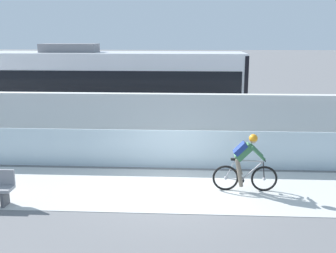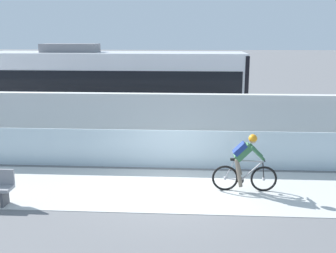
# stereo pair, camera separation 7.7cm
# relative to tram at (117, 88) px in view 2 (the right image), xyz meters

# --- Properties ---
(ground_plane) EXTENTS (200.00, 200.00, 0.00)m
(ground_plane) POSITION_rel_tram_xyz_m (2.86, -6.85, -1.89)
(ground_plane) COLOR slate
(bike_path_deck) EXTENTS (32.00, 3.20, 0.01)m
(bike_path_deck) POSITION_rel_tram_xyz_m (2.86, -6.85, -1.89)
(bike_path_deck) COLOR beige
(bike_path_deck) RESTS_ON ground
(glass_parapet) EXTENTS (32.00, 0.05, 1.24)m
(glass_parapet) POSITION_rel_tram_xyz_m (2.86, -5.00, -1.27)
(glass_parapet) COLOR silver
(glass_parapet) RESTS_ON ground
(concrete_barrier_wall) EXTENTS (32.00, 0.36, 2.15)m
(concrete_barrier_wall) POSITION_rel_tram_xyz_m (2.86, -3.20, -0.82)
(concrete_barrier_wall) COLOR silver
(concrete_barrier_wall) RESTS_ON ground
(tram_rail_near) EXTENTS (32.00, 0.08, 0.01)m
(tram_rail_near) POSITION_rel_tram_xyz_m (2.86, -0.72, -1.89)
(tram_rail_near) COLOR #595654
(tram_rail_near) RESTS_ON ground
(tram_rail_far) EXTENTS (32.00, 0.08, 0.01)m
(tram_rail_far) POSITION_rel_tram_xyz_m (2.86, 0.72, -1.89)
(tram_rail_far) COLOR #595654
(tram_rail_far) RESTS_ON ground
(tram) EXTENTS (11.06, 2.54, 3.81)m
(tram) POSITION_rel_tram_xyz_m (0.00, 0.00, 0.00)
(tram) COLOR silver
(tram) RESTS_ON ground
(cyclist_on_bike) EXTENTS (1.77, 0.58, 1.61)m
(cyclist_on_bike) POSITION_rel_tram_xyz_m (4.77, -6.85, -1.09)
(cyclist_on_bike) COLOR black
(cyclist_on_bike) RESTS_ON ground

